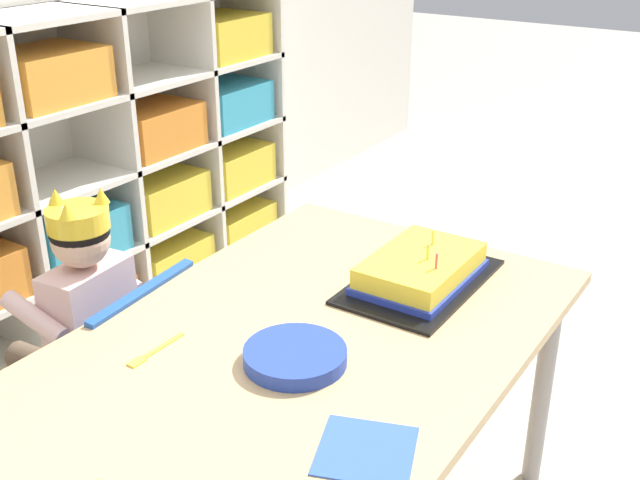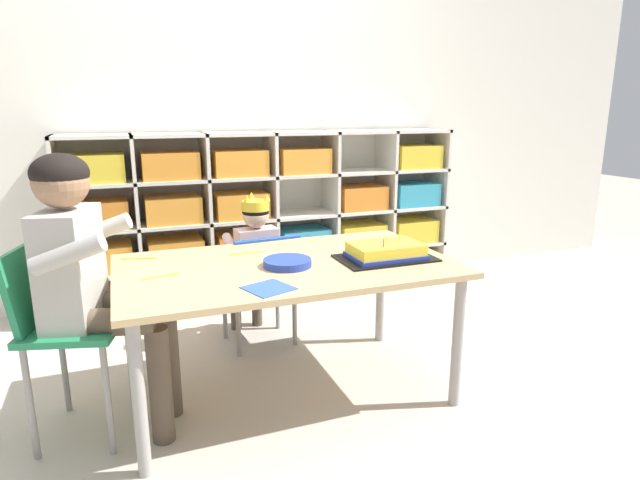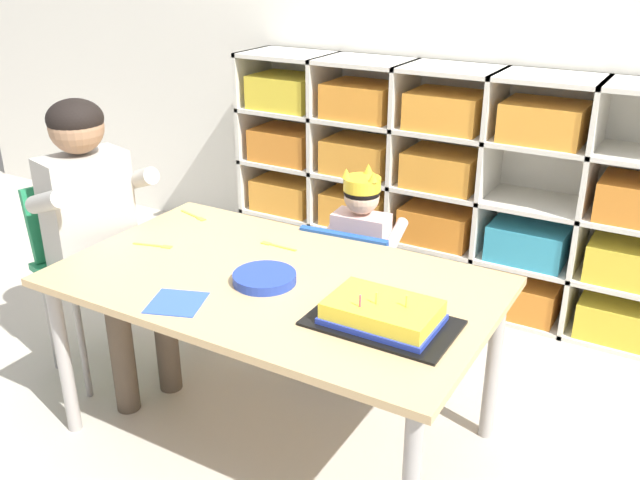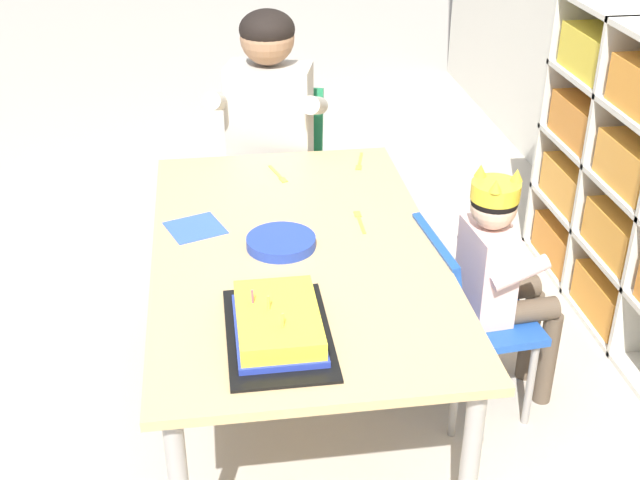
{
  "view_description": "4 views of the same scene",
  "coord_description": "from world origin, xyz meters",
  "px_view_note": "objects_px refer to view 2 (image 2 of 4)",
  "views": [
    {
      "loc": [
        -1.02,
        -0.76,
        1.41
      ],
      "look_at": [
        0.26,
        0.08,
        0.72
      ],
      "focal_mm": 43.72,
      "sensor_mm": 36.0,
      "label": 1
    },
    {
      "loc": [
        -0.63,
        -2.02,
        1.22
      ],
      "look_at": [
        0.18,
        0.1,
        0.65
      ],
      "focal_mm": 29.77,
      "sensor_mm": 36.0,
      "label": 2
    },
    {
      "loc": [
        1.1,
        -1.61,
        1.56
      ],
      "look_at": [
        0.14,
        0.04,
        0.73
      ],
      "focal_mm": 38.88,
      "sensor_mm": 36.0,
      "label": 3
    },
    {
      "loc": [
        2.02,
        -0.22,
        1.74
      ],
      "look_at": [
        0.24,
        0.03,
        0.75
      ],
      "focal_mm": 46.39,
      "sensor_mm": 36.0,
      "label": 4
    }
  ],
  "objects_px": {
    "activity_table": "(287,276)",
    "fork_beside_plate_stack": "(163,276)",
    "birthday_cake_on_tray": "(386,252)",
    "child_with_crown": "(254,251)",
    "fork_near_cake_tray": "(141,258)",
    "fork_at_table_front_edge": "(244,253)",
    "paper_plate_stack": "(287,263)",
    "adult_helper_seated": "(89,266)",
    "classroom_chair_adult_side": "(61,319)",
    "classroom_chair_blue": "(262,281)"
  },
  "relations": [
    {
      "from": "activity_table",
      "to": "birthday_cake_on_tray",
      "type": "bearing_deg",
      "value": -12.23
    },
    {
      "from": "child_with_crown",
      "to": "fork_at_table_front_edge",
      "type": "relative_size",
      "value": 5.65
    },
    {
      "from": "birthday_cake_on_tray",
      "to": "fork_at_table_front_edge",
      "type": "height_order",
      "value": "birthday_cake_on_tray"
    },
    {
      "from": "activity_table",
      "to": "fork_beside_plate_stack",
      "type": "bearing_deg",
      "value": -179.86
    },
    {
      "from": "child_with_crown",
      "to": "fork_at_table_front_edge",
      "type": "xyz_separation_m",
      "value": [
        -0.14,
        -0.4,
        0.1
      ]
    },
    {
      "from": "activity_table",
      "to": "fork_beside_plate_stack",
      "type": "relative_size",
      "value": 9.57
    },
    {
      "from": "adult_helper_seated",
      "to": "fork_beside_plate_stack",
      "type": "relative_size",
      "value": 7.49
    },
    {
      "from": "adult_helper_seated",
      "to": "paper_plate_stack",
      "type": "bearing_deg",
      "value": -76.66
    },
    {
      "from": "child_with_crown",
      "to": "fork_near_cake_tray",
      "type": "bearing_deg",
      "value": 24.33
    },
    {
      "from": "activity_table",
      "to": "fork_at_table_front_edge",
      "type": "bearing_deg",
      "value": 122.22
    },
    {
      "from": "birthday_cake_on_tray",
      "to": "fork_beside_plate_stack",
      "type": "xyz_separation_m",
      "value": [
        -0.91,
        0.09,
        -0.03
      ]
    },
    {
      "from": "classroom_chair_blue",
      "to": "fork_near_cake_tray",
      "type": "relative_size",
      "value": 4.17
    },
    {
      "from": "fork_beside_plate_stack",
      "to": "classroom_chair_blue",
      "type": "bearing_deg",
      "value": -151.67
    },
    {
      "from": "classroom_chair_adult_side",
      "to": "birthday_cake_on_tray",
      "type": "distance_m",
      "value": 1.29
    },
    {
      "from": "activity_table",
      "to": "birthday_cake_on_tray",
      "type": "height_order",
      "value": "birthday_cake_on_tray"
    },
    {
      "from": "activity_table",
      "to": "classroom_chair_blue",
      "type": "xyz_separation_m",
      "value": [
        0.02,
        0.5,
        -0.18
      ]
    },
    {
      "from": "classroom_chair_adult_side",
      "to": "fork_near_cake_tray",
      "type": "xyz_separation_m",
      "value": [
        0.3,
        0.27,
        0.13
      ]
    },
    {
      "from": "child_with_crown",
      "to": "fork_at_table_front_edge",
      "type": "bearing_deg",
      "value": 65.26
    },
    {
      "from": "child_with_crown",
      "to": "birthday_cake_on_tray",
      "type": "relative_size",
      "value": 1.98
    },
    {
      "from": "classroom_chair_adult_side",
      "to": "fork_near_cake_tray",
      "type": "relative_size",
      "value": 5.1
    },
    {
      "from": "classroom_chair_blue",
      "to": "child_with_crown",
      "type": "bearing_deg",
      "value": -90.47
    },
    {
      "from": "classroom_chair_adult_side",
      "to": "adult_helper_seated",
      "type": "height_order",
      "value": "adult_helper_seated"
    },
    {
      "from": "fork_beside_plate_stack",
      "to": "fork_at_table_front_edge",
      "type": "height_order",
      "value": "same"
    },
    {
      "from": "classroom_chair_adult_side",
      "to": "paper_plate_stack",
      "type": "xyz_separation_m",
      "value": [
        0.85,
        -0.06,
        0.14
      ]
    },
    {
      "from": "paper_plate_stack",
      "to": "fork_beside_plate_stack",
      "type": "relative_size",
      "value": 1.38
    },
    {
      "from": "activity_table",
      "to": "child_with_crown",
      "type": "relative_size",
      "value": 1.71
    },
    {
      "from": "child_with_crown",
      "to": "classroom_chair_adult_side",
      "type": "bearing_deg",
      "value": 28.95
    },
    {
      "from": "activity_table",
      "to": "fork_beside_plate_stack",
      "type": "distance_m",
      "value": 0.5
    },
    {
      "from": "activity_table",
      "to": "fork_beside_plate_stack",
      "type": "height_order",
      "value": "fork_beside_plate_stack"
    },
    {
      "from": "fork_beside_plate_stack",
      "to": "classroom_chair_adult_side",
      "type": "bearing_deg",
      "value": -19.07
    },
    {
      "from": "adult_helper_seated",
      "to": "fork_at_table_front_edge",
      "type": "distance_m",
      "value": 0.66
    },
    {
      "from": "child_with_crown",
      "to": "paper_plate_stack",
      "type": "bearing_deg",
      "value": 83.1
    },
    {
      "from": "adult_helper_seated",
      "to": "fork_beside_plate_stack",
      "type": "xyz_separation_m",
      "value": [
        0.25,
        0.01,
        -0.07
      ]
    },
    {
      "from": "adult_helper_seated",
      "to": "fork_near_cake_tray",
      "type": "xyz_separation_m",
      "value": [
        0.19,
        0.3,
        -0.07
      ]
    },
    {
      "from": "classroom_chair_adult_side",
      "to": "activity_table",
      "type": "bearing_deg",
      "value": -75.76
    },
    {
      "from": "activity_table",
      "to": "birthday_cake_on_tray",
      "type": "distance_m",
      "value": 0.43
    },
    {
      "from": "child_with_crown",
      "to": "fork_near_cake_tray",
      "type": "relative_size",
      "value": 5.51
    },
    {
      "from": "adult_helper_seated",
      "to": "birthday_cake_on_tray",
      "type": "relative_size",
      "value": 2.64
    },
    {
      "from": "birthday_cake_on_tray",
      "to": "fork_beside_plate_stack",
      "type": "bearing_deg",
      "value": 174.44
    },
    {
      "from": "child_with_crown",
      "to": "fork_beside_plate_stack",
      "type": "relative_size",
      "value": 5.6
    },
    {
      "from": "classroom_chair_blue",
      "to": "fork_at_table_front_edge",
      "type": "distance_m",
      "value": 0.41
    },
    {
      "from": "paper_plate_stack",
      "to": "fork_near_cake_tray",
      "type": "relative_size",
      "value": 1.35
    },
    {
      "from": "birthday_cake_on_tray",
      "to": "fork_near_cake_tray",
      "type": "relative_size",
      "value": 2.79
    },
    {
      "from": "adult_helper_seated",
      "to": "fork_at_table_front_edge",
      "type": "relative_size",
      "value": 7.56
    },
    {
      "from": "fork_at_table_front_edge",
      "to": "child_with_crown",
      "type": "bearing_deg",
      "value": 71.14
    },
    {
      "from": "fork_at_table_front_edge",
      "to": "classroom_chair_adult_side",
      "type": "bearing_deg",
      "value": -164.58
    },
    {
      "from": "classroom_chair_blue",
      "to": "classroom_chair_adult_side",
      "type": "height_order",
      "value": "classroom_chair_adult_side"
    },
    {
      "from": "fork_at_table_front_edge",
      "to": "paper_plate_stack",
      "type": "bearing_deg",
      "value": -63.1
    },
    {
      "from": "classroom_chair_blue",
      "to": "child_with_crown",
      "type": "xyz_separation_m",
      "value": [
        -0.01,
        0.11,
        0.14
      ]
    },
    {
      "from": "activity_table",
      "to": "classroom_chair_adult_side",
      "type": "xyz_separation_m",
      "value": [
        -0.86,
        0.02,
        -0.07
      ]
    }
  ]
}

